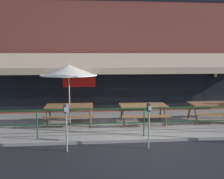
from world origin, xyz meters
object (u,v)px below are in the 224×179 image
(picnic_table_centre, at_px, (143,109))
(picnic_table_right, at_px, (212,107))
(patio_umbrella_left, at_px, (69,71))
(parking_meter_far, at_px, (149,111))
(parking_meter_near, at_px, (66,113))
(picnic_table_left, at_px, (69,109))

(picnic_table_centre, xyz_separation_m, picnic_table_right, (2.84, 0.09, 0.00))
(patio_umbrella_left, height_order, parking_meter_far, patio_umbrella_left)
(picnic_table_right, height_order, parking_meter_near, parking_meter_near)
(picnic_table_left, bearing_deg, parking_meter_near, -87.44)
(patio_umbrella_left, xyz_separation_m, parking_meter_far, (2.51, -2.60, -1.03))
(parking_meter_far, bearing_deg, picnic_table_centre, 81.98)
(picnic_table_centre, height_order, parking_meter_near, parking_meter_near)
(picnic_table_right, relative_size, parking_meter_far, 1.27)
(picnic_table_left, relative_size, picnic_table_centre, 1.00)
(parking_meter_near, bearing_deg, picnic_table_right, 23.59)
(picnic_table_left, bearing_deg, picnic_table_right, -0.78)
(parking_meter_near, xyz_separation_m, parking_meter_far, (2.40, -0.00, 0.00))
(picnic_table_centre, distance_m, patio_umbrella_left, 3.21)
(patio_umbrella_left, bearing_deg, parking_meter_near, -87.53)
(picnic_table_left, distance_m, patio_umbrella_left, 1.48)
(picnic_table_left, relative_size, parking_meter_near, 1.27)
(picnic_table_centre, bearing_deg, parking_meter_far, -98.02)
(patio_umbrella_left, bearing_deg, picnic_table_centre, -5.20)
(picnic_table_centre, bearing_deg, parking_meter_near, -139.34)
(patio_umbrella_left, relative_size, parking_meter_far, 1.67)
(patio_umbrella_left, bearing_deg, picnic_table_right, -1.72)
(patio_umbrella_left, distance_m, parking_meter_far, 3.76)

